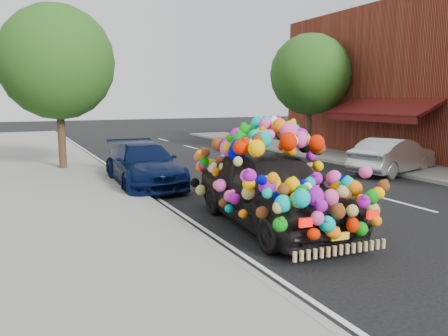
# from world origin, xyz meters

# --- Properties ---
(ground) EXTENTS (100.00, 100.00, 0.00)m
(ground) POSITION_xyz_m (0.00, 0.00, 0.00)
(ground) COLOR black
(ground) RESTS_ON ground
(sidewalk) EXTENTS (4.00, 60.00, 0.12)m
(sidewalk) POSITION_xyz_m (-4.30, 0.00, 0.06)
(sidewalk) COLOR gray
(sidewalk) RESTS_ON ground
(kerb) EXTENTS (0.15, 60.00, 0.13)m
(kerb) POSITION_xyz_m (-2.35, 0.00, 0.07)
(kerb) COLOR gray
(kerb) RESTS_ON ground
(footpath_far) EXTENTS (3.00, 40.00, 0.12)m
(footpath_far) POSITION_xyz_m (8.20, 3.00, 0.06)
(footpath_far) COLOR gray
(footpath_far) RESTS_ON ground
(lane_markings) EXTENTS (6.00, 50.00, 0.01)m
(lane_markings) POSITION_xyz_m (3.60, 0.00, 0.01)
(lane_markings) COLOR silver
(lane_markings) RESTS_ON ground
(tree_near_sidewalk) EXTENTS (4.20, 4.20, 6.13)m
(tree_near_sidewalk) POSITION_xyz_m (-3.80, 9.50, 4.02)
(tree_near_sidewalk) COLOR #332114
(tree_near_sidewalk) RESTS_ON ground
(tree_far_b) EXTENTS (4.00, 4.00, 5.90)m
(tree_far_b) POSITION_xyz_m (8.00, 10.00, 3.89)
(tree_far_b) COLOR #332114
(tree_far_b) RESTS_ON ground
(plush_art_car) EXTENTS (2.69, 5.18, 2.29)m
(plush_art_car) POSITION_xyz_m (-0.57, -0.13, 1.18)
(plush_art_car) COLOR black
(plush_art_car) RESTS_ON ground
(navy_sedan) EXTENTS (2.05, 4.68, 1.34)m
(navy_sedan) POSITION_xyz_m (-1.80, 5.45, 0.67)
(navy_sedan) COLOR #040E32
(navy_sedan) RESTS_ON ground
(silver_hatchback) EXTENTS (4.19, 2.35, 1.31)m
(silver_hatchback) POSITION_xyz_m (7.00, 3.57, 0.65)
(silver_hatchback) COLOR #B7B9BE
(silver_hatchback) RESTS_ON ground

